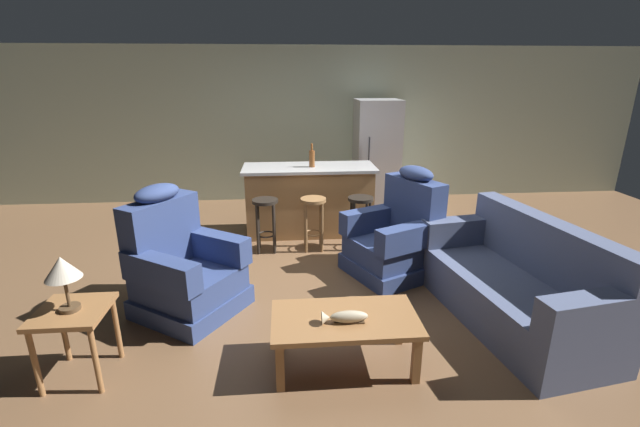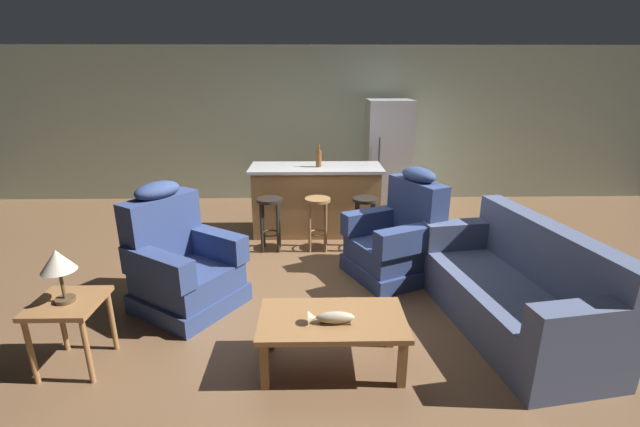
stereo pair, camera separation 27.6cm
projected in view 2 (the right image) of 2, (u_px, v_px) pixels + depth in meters
ground_plane at (317, 274)px, 4.83m from camera, size 12.00×12.00×0.00m
back_wall at (315, 125)px, 7.39m from camera, size 12.00×0.05×2.60m
coffee_table at (332, 324)px, 3.21m from camera, size 1.10×0.60×0.42m
fish_figurine at (331, 318)px, 3.11m from camera, size 0.34×0.10×0.10m
couch at (515, 291)px, 3.74m from camera, size 1.13×2.01×0.94m
recliner_near_lamp at (181, 264)px, 4.08m from camera, size 1.16×1.16×1.20m
recliner_near_island at (398, 239)px, 4.70m from camera, size 1.12×1.12×1.20m
end_table at (69, 313)px, 3.18m from camera, size 0.48×0.48×0.56m
table_lamp at (58, 263)px, 3.04m from camera, size 0.24×0.24×0.41m
kitchen_island at (316, 200)px, 5.96m from camera, size 1.80×0.70×0.95m
bar_stool_left at (270, 214)px, 5.36m from camera, size 0.32×0.32×0.68m
bar_stool_middle at (318, 214)px, 5.37m from camera, size 0.32×0.32×0.68m
bar_stool_right at (365, 214)px, 5.38m from camera, size 0.32×0.32×0.68m
refrigerator at (388, 155)px, 7.00m from camera, size 0.70×0.69×1.76m
bottle_tall_green at (319, 158)px, 5.74m from camera, size 0.08×0.08×0.32m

